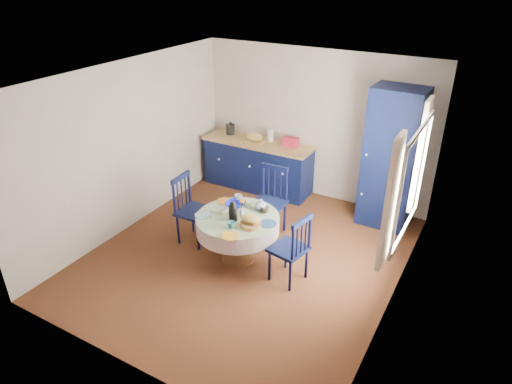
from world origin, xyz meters
The scene contains 17 objects.
floor centered at (0.00, 0.00, 0.00)m, with size 4.50×4.50×0.00m, color black.
ceiling centered at (0.00, 0.00, 2.50)m, with size 4.50×4.50×0.00m, color white.
wall_back centered at (0.00, 2.25, 1.25)m, with size 4.00×0.02×2.50m, color beige.
wall_left centered at (-2.00, 0.00, 1.25)m, with size 0.02×4.50×2.50m, color beige.
wall_right centered at (2.00, 0.00, 1.25)m, with size 0.02×4.50×2.50m, color beige.
window centered at (1.95, 0.30, 1.52)m, with size 0.10×1.74×1.45m.
kitchen_counter centered at (-0.92, 1.96, 0.46)m, with size 1.99×0.63×1.13m.
pantry_cabinet centered at (1.40, 1.86, 1.08)m, with size 0.77×0.57×2.15m.
dining_table centered at (-0.06, -0.11, 0.56)m, with size 1.12×1.12×0.95m.
chair_left centered at (-0.90, -0.02, 0.52)m, with size 0.45×0.47×1.02m.
chair_far centered at (-0.02, 0.73, 0.53)m, with size 0.49×0.47×1.04m.
chair_right centered at (0.76, -0.18, 0.49)m, with size 0.49×0.50×0.97m.
mug_a centered at (-0.27, -0.13, 0.72)m, with size 0.11×0.11×0.09m, color silver.
mug_b centered at (0.01, -0.39, 0.72)m, with size 0.10×0.10×0.09m, color #2F707A.
mug_c centered at (0.20, 0.17, 0.72)m, with size 0.12×0.12×0.09m, color black.
mug_d centered at (-0.28, 0.26, 0.72)m, with size 0.11×0.11×0.10m, color silver.
cobalt_bowl centered at (-0.24, 0.11, 0.70)m, with size 0.26×0.26×0.06m, color #070E70.
Camera 1 is at (2.72, -4.53, 3.73)m, focal length 32.00 mm.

